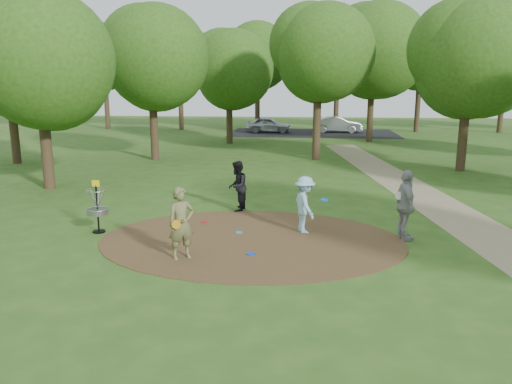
# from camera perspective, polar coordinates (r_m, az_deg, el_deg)

# --- Properties ---
(ground) EXTENTS (100.00, 100.00, 0.00)m
(ground) POSITION_cam_1_polar(r_m,az_deg,el_deg) (13.82, -0.50, -5.53)
(ground) COLOR #2D5119
(ground) RESTS_ON ground
(dirt_clearing) EXTENTS (8.40, 8.40, 0.02)m
(dirt_clearing) POSITION_cam_1_polar(r_m,az_deg,el_deg) (13.82, -0.50, -5.49)
(dirt_clearing) COLOR #47301C
(dirt_clearing) RESTS_ON ground
(footpath) EXTENTS (7.55, 39.89, 0.01)m
(footpath) POSITION_cam_1_polar(r_m,az_deg,el_deg) (16.45, 23.50, -3.62)
(footpath) COLOR #8C7A5B
(footpath) RESTS_ON ground
(parking_lot) EXTENTS (14.00, 8.00, 0.01)m
(parking_lot) POSITION_cam_1_polar(r_m,az_deg,el_deg) (43.28, 6.54, 6.72)
(parking_lot) COLOR black
(parking_lot) RESTS_ON ground
(player_observer_with_disc) EXTENTS (0.79, 0.72, 1.80)m
(player_observer_with_disc) POSITION_cam_1_polar(r_m,az_deg,el_deg) (12.30, -8.53, -3.57)
(player_observer_with_disc) COLOR #68673C
(player_observer_with_disc) RESTS_ON ground
(player_throwing_with_disc) EXTENTS (1.19, 1.22, 1.65)m
(player_throwing_with_disc) POSITION_cam_1_polar(r_m,az_deg,el_deg) (14.37, 5.59, -1.46)
(player_throwing_with_disc) COLOR #97C9E1
(player_throwing_with_disc) RESTS_ON ground
(player_walking_with_disc) EXTENTS (0.71, 0.88, 1.70)m
(player_walking_with_disc) POSITION_cam_1_polar(r_m,az_deg,el_deg) (16.75, -2.15, 0.67)
(player_walking_with_disc) COLOR black
(player_walking_with_disc) RESTS_ON ground
(player_waiting_with_disc) EXTENTS (0.64, 1.20, 1.95)m
(player_waiting_with_disc) POSITION_cam_1_polar(r_m,az_deg,el_deg) (14.23, 16.74, -1.46)
(player_waiting_with_disc) COLOR #9A9B9D
(player_waiting_with_disc) RESTS_ON ground
(disc_ground_cyan) EXTENTS (0.22, 0.22, 0.02)m
(disc_ground_cyan) POSITION_cam_1_polar(r_m,az_deg,el_deg) (14.43, -1.98, -4.64)
(disc_ground_cyan) COLOR #1B8DDC
(disc_ground_cyan) RESTS_ON dirt_clearing
(disc_ground_blue) EXTENTS (0.22, 0.22, 0.02)m
(disc_ground_blue) POSITION_cam_1_polar(r_m,az_deg,el_deg) (12.66, -0.61, -7.11)
(disc_ground_blue) COLOR #0B34C8
(disc_ground_blue) RESTS_ON dirt_clearing
(disc_ground_red) EXTENTS (0.22, 0.22, 0.02)m
(disc_ground_red) POSITION_cam_1_polar(r_m,az_deg,el_deg) (15.52, -5.89, -3.46)
(disc_ground_red) COLOR #B5121A
(disc_ground_red) RESTS_ON dirt_clearing
(car_left) EXTENTS (3.93, 1.66, 1.33)m
(car_left) POSITION_cam_1_polar(r_m,az_deg,el_deg) (43.41, 1.41, 7.69)
(car_left) COLOR #B0B1B8
(car_left) RESTS_ON ground
(car_right) EXTENTS (4.20, 1.52, 1.38)m
(car_right) POSITION_cam_1_polar(r_m,az_deg,el_deg) (43.87, 9.28, 7.62)
(car_right) COLOR #ACADB4
(car_right) RESTS_ON ground
(disc_golf_basket) EXTENTS (0.63, 0.63, 1.54)m
(disc_golf_basket) POSITION_cam_1_polar(r_m,az_deg,el_deg) (15.02, -17.71, -1.20)
(disc_golf_basket) COLOR black
(disc_golf_basket) RESTS_ON ground
(tree_ring) EXTENTS (36.87, 45.73, 9.60)m
(tree_ring) POSITION_cam_1_polar(r_m,az_deg,el_deg) (23.39, 8.41, 14.68)
(tree_ring) COLOR #332316
(tree_ring) RESTS_ON ground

